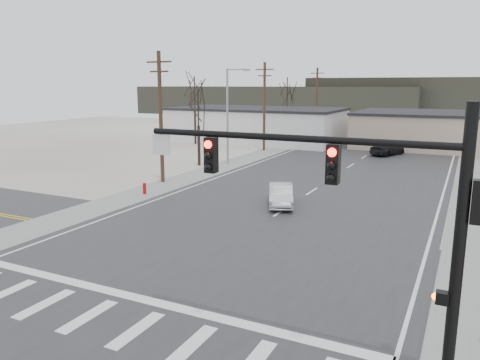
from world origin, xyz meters
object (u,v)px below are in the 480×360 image
at_px(traffic_signal_mast, 376,205).
at_px(sedan_crossing, 281,195).
at_px(car_far_b, 380,131).
at_px(fire_hydrant, 144,188).
at_px(car_far_a, 387,149).

distance_m(traffic_signal_mast, sedan_crossing, 18.13).
bearing_deg(car_far_b, fire_hydrant, -108.69).
distance_m(sedan_crossing, car_far_b, 44.83).
relative_size(fire_hydrant, car_far_b, 0.24).
bearing_deg(traffic_signal_mast, fire_hydrant, 141.87).
relative_size(sedan_crossing, car_far_a, 0.86).
distance_m(traffic_signal_mast, car_far_b, 61.31).
xyz_separation_m(fire_hydrant, sedan_crossing, (9.63, 1.34, 0.28)).
xyz_separation_m(traffic_signal_mast, car_far_b, (-10.12, 60.34, -4.00)).
height_order(sedan_crossing, car_far_a, car_far_a).
bearing_deg(fire_hydrant, car_far_b, 80.19).
xyz_separation_m(traffic_signal_mast, fire_hydrant, (-18.09, 14.20, -4.22)).
xyz_separation_m(sedan_crossing, car_far_a, (2.50, 25.16, 0.02)).
xyz_separation_m(car_far_a, car_far_b, (-4.16, 19.64, -0.07)).
bearing_deg(sedan_crossing, traffic_signal_mast, -83.86).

